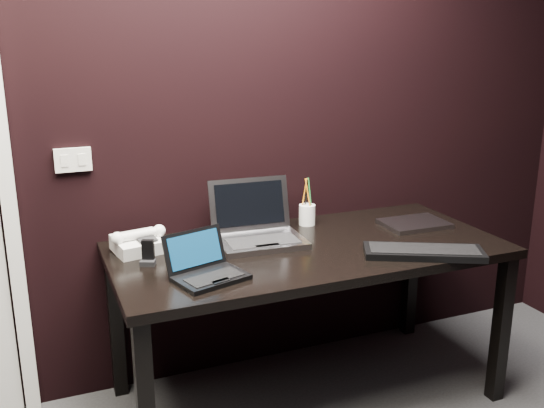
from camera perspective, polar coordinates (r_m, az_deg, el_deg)
name	(u,v)px	position (r m, az deg, el deg)	size (l,w,h in m)	color
wall_back	(212,110)	(2.78, -5.63, 8.81)	(4.00, 4.00, 0.00)	black
wall_switch	(73,160)	(2.69, -18.22, 3.97)	(0.15, 0.02, 0.10)	silver
desk	(308,262)	(2.68, 3.44, -5.52)	(1.70, 0.80, 0.74)	black
netbook	(206,269)	(2.31, -6.20, -6.13)	(0.31, 0.29, 0.17)	black
silver_laptop	(258,231)	(2.69, -1.36, -2.54)	(0.39, 0.36, 0.26)	#9F9FA4
ext_keyboard	(424,252)	(2.61, 14.09, -4.39)	(0.51, 0.37, 0.03)	black
closed_laptop	(414,224)	(3.00, 13.25, -1.80)	(0.31, 0.23, 0.02)	gray
desk_phone	(139,243)	(2.62, -12.45, -3.57)	(0.24, 0.21, 0.12)	silver
mobile_phone	(148,255)	(2.48, -11.59, -4.76)	(0.07, 0.07, 0.10)	black
pen_cup	(307,214)	(2.93, 3.32, -0.93)	(0.10, 0.10, 0.23)	white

